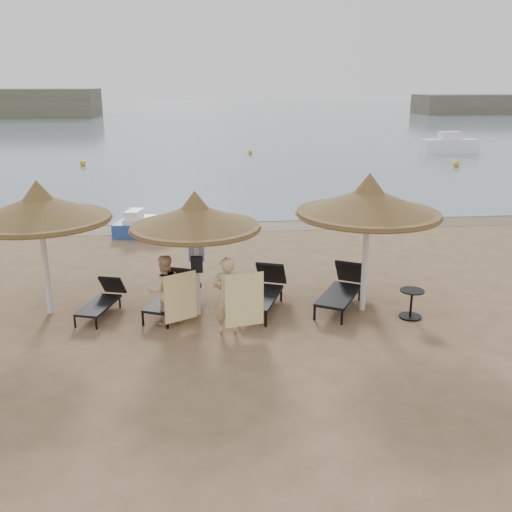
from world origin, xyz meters
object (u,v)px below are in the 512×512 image
Objects in this scene: palapa_center at (195,217)px; lounger_far_left at (103,299)px; lounger_far_right at (342,288)px; side_table at (411,305)px; palapa_left at (39,209)px; lounger_near_left at (175,294)px; pedal_boat at (144,227)px; palapa_right at (368,202)px; person_left at (164,284)px; lounger_near_right at (264,290)px; person_right at (227,289)px.

palapa_center reaches higher than lounger_far_left.
lounger_far_right reaches higher than side_table.
palapa_left is 1.08× the size of palapa_center.
lounger_near_left is 0.93× the size of pedal_boat.
pedal_boat reaches higher than lounger_far_left.
palapa_right is 4.83m from lounger_near_left.
pedal_boat is (-6.52, 7.66, 0.03)m from side_table.
lounger_far_left is 1.72m from person_left.
palapa_left is 5.30m from lounger_near_right.
lounger_near_right is at bearing 11.42° from palapa_center.
person_right reaches higher than side_table.
pedal_boat is at bearing 76.69° from palapa_left.
person_left is at bearing -80.35° from lounger_near_left.
palapa_left reaches higher than lounger_near_left.
person_left is at bearing 177.78° from side_table.
palapa_right is 1.68× the size of person_right.
palapa_center reaches higher than person_right.
lounger_far_left is at bearing -156.34° from lounger_near_left.
palapa_center is 3.85m from lounger_far_right.
lounger_near_left is 6.79m from pedal_boat.
side_table is 0.34× the size of person_right.
side_table is at bearing 8.45° from lounger_far_left.
pedal_boat is (-3.34, 6.70, -0.08)m from lounger_near_right.
palapa_left is 1.71× the size of person_left.
palapa_left is 7.03m from lounger_far_right.
person_left is (-2.25, -0.75, 0.49)m from lounger_near_right.
palapa_right is at bearing -8.82° from lounger_far_right.
person_right reaches higher than lounger_near_left.
person_left is at bearing -26.75° from person_right.
lounger_near_right is at bearing -153.00° from lounger_far_right.
person_left is 7.55m from pedal_boat.
palapa_right reaches higher than palapa_center.
lounger_far_left is 0.95× the size of person_left.
palapa_left is 1.44× the size of lounger_near_right.
lounger_near_right is at bearing 16.44° from lounger_far_left.
lounger_near_right is (3.69, 0.00, 0.08)m from lounger_far_left.
palapa_right is at bearing 165.97° from person_left.
person_left is (-0.18, -0.78, 0.52)m from lounger_near_left.
lounger_near_left is 1.12× the size of person_left.
palapa_center is 1.51× the size of person_right.
palapa_left is at bearing -160.63° from lounger_near_right.
palapa_right is (7.13, -0.52, 0.09)m from palapa_left.
palapa_center is 1.59× the size of person_left.
person_right reaches higher than lounger_far_right.
palapa_right is 1.49× the size of pedal_boat.
lounger_far_right is at bearing 18.05° from lounger_near_right.
lounger_far_right is at bearing -1.66° from palapa_left.
palapa_left reaches higher than side_table.
palapa_center is 2.91m from lounger_far_left.
side_table is (4.72, -0.65, -1.96)m from palapa_center.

